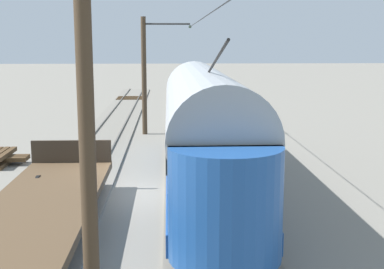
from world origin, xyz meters
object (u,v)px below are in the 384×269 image
(catenary_pole_mid_near, at_px, (92,149))
(spare_tie_stack, at_px, (0,158))
(flatcar_adjacent, at_px, (17,237))
(vintage_streetcar, at_px, (204,127))
(catenary_pole_foreground, at_px, (145,74))

(catenary_pole_mid_near, distance_m, spare_tie_stack, 15.39)
(flatcar_adjacent, bearing_deg, vintage_streetcar, -124.83)
(catenary_pole_mid_near, bearing_deg, catenary_pole_foreground, -90.00)
(flatcar_adjacent, distance_m, catenary_pole_mid_near, 4.40)
(spare_tie_stack, bearing_deg, vintage_streetcar, 153.48)
(flatcar_adjacent, xyz_separation_m, spare_tie_stack, (3.84, -10.99, -0.59))
(vintage_streetcar, bearing_deg, flatcar_adjacent, 55.17)
(vintage_streetcar, bearing_deg, spare_tie_stack, -26.52)
(vintage_streetcar, bearing_deg, catenary_pole_mid_near, 75.27)
(vintage_streetcar, relative_size, flatcar_adjacent, 1.14)
(spare_tie_stack, bearing_deg, catenary_pole_foreground, -129.45)
(catenary_pole_foreground, bearing_deg, catenary_pole_mid_near, 90.00)
(catenary_pole_mid_near, bearing_deg, flatcar_adjacent, -52.36)
(catenary_pole_foreground, relative_size, catenary_pole_mid_near, 1.00)
(flatcar_adjacent, height_order, spare_tie_stack, flatcar_adjacent)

